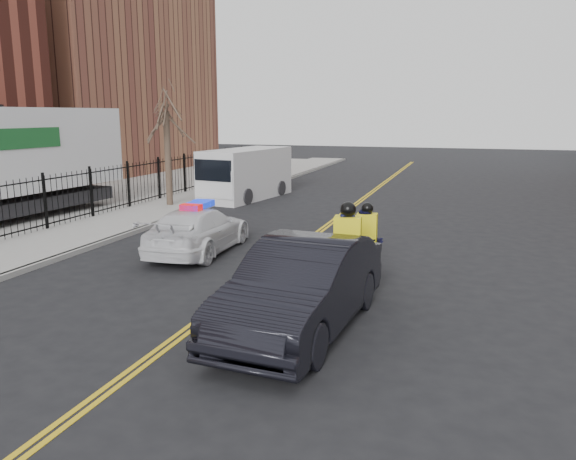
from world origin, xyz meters
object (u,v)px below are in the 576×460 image
(cyclist_near, at_px, (347,267))
(cyclist_far, at_px, (366,248))
(dark_sedan, at_px, (302,286))
(police_cruiser, at_px, (198,230))
(cargo_van, at_px, (244,175))

(cyclist_near, distance_m, cyclist_far, 1.97)
(dark_sedan, bearing_deg, police_cruiser, 137.93)
(dark_sedan, height_order, cargo_van, cargo_van)
(cargo_van, bearing_deg, cyclist_far, -46.33)
(cargo_van, xyz_separation_m, cyclist_far, (8.10, -11.52, -0.42))
(dark_sedan, relative_size, cyclist_far, 2.73)
(police_cruiser, relative_size, dark_sedan, 0.91)
(police_cruiser, distance_m, cyclist_far, 5.31)
(police_cruiser, bearing_deg, cyclist_near, 146.79)
(dark_sedan, distance_m, cyclist_near, 2.00)
(cyclist_near, height_order, cyclist_far, cyclist_near)
(dark_sedan, relative_size, cargo_van, 0.88)
(police_cruiser, bearing_deg, dark_sedan, 130.55)
(dark_sedan, distance_m, cargo_van, 17.21)
(police_cruiser, height_order, cyclist_far, cyclist_far)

